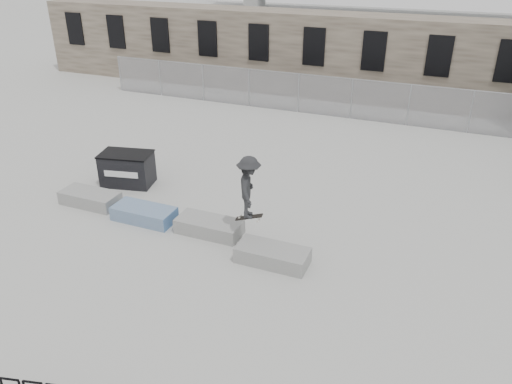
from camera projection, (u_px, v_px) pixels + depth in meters
ground at (174, 225)px, 15.67m from camera, size 120.00×120.00×0.00m
stone_wall at (320, 55)px, 28.06m from camera, size 36.00×2.58×4.50m
chainlink_fence at (298, 93)px, 25.53m from camera, size 22.06×0.06×2.02m
planter_far_left at (90, 198)px, 16.82m from camera, size 2.00×0.90×0.45m
planter_center_left at (144, 213)px, 15.85m from camera, size 2.00×0.90×0.45m
planter_center_right at (209, 226)px, 15.15m from camera, size 2.00×0.90×0.45m
planter_offset at (273, 255)px, 13.76m from camera, size 2.00×0.90×0.45m
dumpster at (127, 169)px, 18.07m from camera, size 2.02×1.48×1.20m
skateboarder at (249, 188)px, 13.67m from camera, size 1.03×1.33×1.96m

